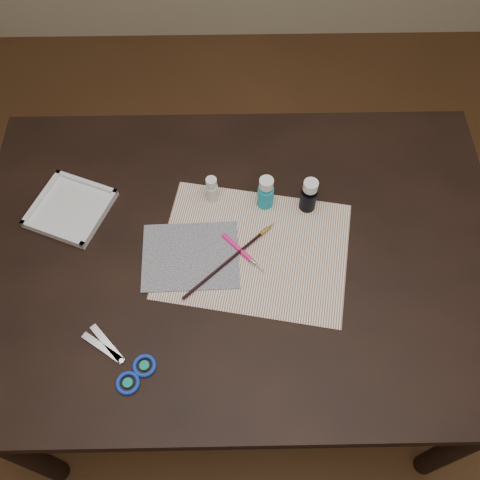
{
  "coord_description": "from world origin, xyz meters",
  "views": [
    {
      "loc": [
        -0.01,
        -0.64,
        1.88
      ],
      "look_at": [
        0.0,
        0.0,
        0.8
      ],
      "focal_mm": 40.0,
      "sensor_mm": 36.0,
      "label": 1
    }
  ],
  "objects_px": {
    "canvas": "(191,256)",
    "paint_bottle_navy": "(309,195)",
    "palette_tray": "(70,208)",
    "paint_bottle_cyan": "(266,192)",
    "paint_bottle_white": "(212,189)",
    "paper": "(254,250)",
    "scissors": "(114,358)"
  },
  "relations": [
    {
      "from": "paint_bottle_navy",
      "to": "scissors",
      "type": "distance_m",
      "value": 0.6
    },
    {
      "from": "paint_bottle_navy",
      "to": "paper",
      "type": "bearing_deg",
      "value": -137.76
    },
    {
      "from": "canvas",
      "to": "palette_tray",
      "type": "xyz_separation_m",
      "value": [
        -0.31,
        0.14,
        0.01
      ]
    },
    {
      "from": "paint_bottle_navy",
      "to": "canvas",
      "type": "bearing_deg",
      "value": -154.3
    },
    {
      "from": "paint_bottle_white",
      "to": "palette_tray",
      "type": "bearing_deg",
      "value": -174.62
    },
    {
      "from": "canvas",
      "to": "paint_bottle_white",
      "type": "height_order",
      "value": "paint_bottle_white"
    },
    {
      "from": "canvas",
      "to": "scissors",
      "type": "bearing_deg",
      "value": -122.22
    },
    {
      "from": "paper",
      "to": "paint_bottle_white",
      "type": "bearing_deg",
      "value": 123.06
    },
    {
      "from": "scissors",
      "to": "palette_tray",
      "type": "distance_m",
      "value": 0.42
    },
    {
      "from": "scissors",
      "to": "paint_bottle_white",
      "type": "bearing_deg",
      "value": -82.01
    },
    {
      "from": "paint_bottle_white",
      "to": "palette_tray",
      "type": "relative_size",
      "value": 0.43
    },
    {
      "from": "paint_bottle_white",
      "to": "paint_bottle_navy",
      "type": "relative_size",
      "value": 0.76
    },
    {
      "from": "canvas",
      "to": "paint_bottle_white",
      "type": "bearing_deg",
      "value": 73.51
    },
    {
      "from": "canvas",
      "to": "paint_bottle_white",
      "type": "xyz_separation_m",
      "value": [
        0.05,
        0.17,
        0.04
      ]
    },
    {
      "from": "canvas",
      "to": "palette_tray",
      "type": "relative_size",
      "value": 1.3
    },
    {
      "from": "paper",
      "to": "paint_bottle_cyan",
      "type": "height_order",
      "value": "paint_bottle_cyan"
    },
    {
      "from": "paper",
      "to": "canvas",
      "type": "relative_size",
      "value": 1.94
    },
    {
      "from": "paint_bottle_navy",
      "to": "palette_tray",
      "type": "xyz_separation_m",
      "value": [
        -0.6,
        -0.0,
        -0.04
      ]
    },
    {
      "from": "canvas",
      "to": "paint_bottle_navy",
      "type": "relative_size",
      "value": 2.29
    },
    {
      "from": "paint_bottle_white",
      "to": "scissors",
      "type": "relative_size",
      "value": 0.38
    },
    {
      "from": "paint_bottle_navy",
      "to": "scissors",
      "type": "height_order",
      "value": "paint_bottle_navy"
    },
    {
      "from": "paint_bottle_navy",
      "to": "scissors",
      "type": "bearing_deg",
      "value": -138.96
    },
    {
      "from": "canvas",
      "to": "paint_bottle_navy",
      "type": "bearing_deg",
      "value": 25.7
    },
    {
      "from": "canvas",
      "to": "paint_bottle_cyan",
      "type": "distance_m",
      "value": 0.24
    },
    {
      "from": "canvas",
      "to": "scissors",
      "type": "height_order",
      "value": "scissors"
    },
    {
      "from": "paper",
      "to": "paint_bottle_navy",
      "type": "relative_size",
      "value": 4.43
    },
    {
      "from": "paint_bottle_white",
      "to": "palette_tray",
      "type": "distance_m",
      "value": 0.36
    },
    {
      "from": "paint_bottle_white",
      "to": "paint_bottle_navy",
      "type": "xyz_separation_m",
      "value": [
        0.24,
        -0.03,
        0.01
      ]
    },
    {
      "from": "paint_bottle_cyan",
      "to": "paint_bottle_white",
      "type": "bearing_deg",
      "value": 171.06
    },
    {
      "from": "canvas",
      "to": "palette_tray",
      "type": "distance_m",
      "value": 0.34
    },
    {
      "from": "paint_bottle_cyan",
      "to": "paint_bottle_navy",
      "type": "height_order",
      "value": "paint_bottle_navy"
    },
    {
      "from": "paper",
      "to": "paint_bottle_cyan",
      "type": "xyz_separation_m",
      "value": [
        0.03,
        0.14,
        0.05
      ]
    }
  ]
}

